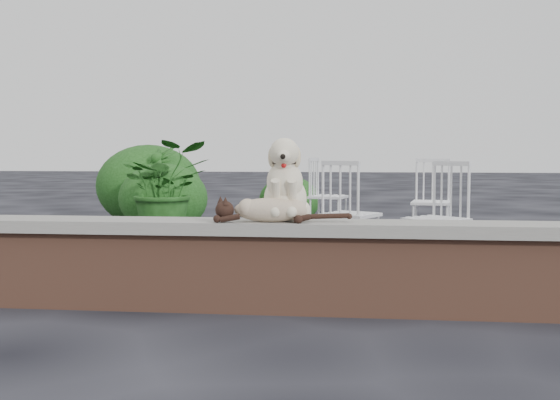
# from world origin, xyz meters

# --- Properties ---
(ground) EXTENTS (60.00, 60.00, 0.00)m
(ground) POSITION_xyz_m (0.00, 0.00, 0.00)
(ground) COLOR black
(ground) RESTS_ON ground
(brick_wall) EXTENTS (6.00, 0.30, 0.50)m
(brick_wall) POSITION_xyz_m (0.00, 0.00, 0.25)
(brick_wall) COLOR brown
(brick_wall) RESTS_ON ground
(capstone) EXTENTS (6.20, 0.40, 0.08)m
(capstone) POSITION_xyz_m (0.00, 0.00, 0.54)
(capstone) COLOR slate
(capstone) RESTS_ON brick_wall
(dog) EXTENTS (0.38, 0.48, 0.54)m
(dog) POSITION_xyz_m (-0.71, 0.07, 0.85)
(dog) COLOR beige
(dog) RESTS_ON capstone
(cat) EXTENTS (1.03, 0.30, 0.17)m
(cat) POSITION_xyz_m (-0.79, -0.08, 0.67)
(cat) COLOR tan
(cat) RESTS_ON capstone
(chair_e) EXTENTS (0.67, 0.67, 0.94)m
(chair_e) POSITION_xyz_m (-0.65, 4.37, 0.47)
(chair_e) COLOR white
(chair_e) RESTS_ON ground
(chair_d) EXTENTS (0.79, 0.79, 0.94)m
(chair_d) POSITION_xyz_m (0.40, 1.52, 0.47)
(chair_d) COLOR white
(chair_d) RESTS_ON ground
(chair_c) EXTENTS (0.76, 0.76, 0.94)m
(chair_c) POSITION_xyz_m (-0.32, 1.91, 0.47)
(chair_c) COLOR white
(chair_c) RESTS_ON ground
(chair_b) EXTENTS (0.64, 0.64, 0.94)m
(chair_b) POSITION_xyz_m (0.54, 3.51, 0.47)
(chair_b) COLOR white
(chair_b) RESTS_ON ground
(potted_plant_a) EXTENTS (1.31, 1.24, 1.15)m
(potted_plant_a) POSITION_xyz_m (-2.59, 3.83, 0.58)
(potted_plant_a) COLOR #173C11
(potted_plant_a) RESTS_ON ground
(potted_plant_b) EXTENTS (0.85, 0.85, 1.08)m
(potted_plant_b) POSITION_xyz_m (-2.98, 4.80, 0.54)
(potted_plant_b) COLOR #173C11
(potted_plant_b) RESTS_ON ground
(shrubbery) EXTENTS (3.17, 2.13, 1.18)m
(shrubbery) POSITION_xyz_m (-2.88, 5.08, 0.47)
(shrubbery) COLOR #173C11
(shrubbery) RESTS_ON ground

